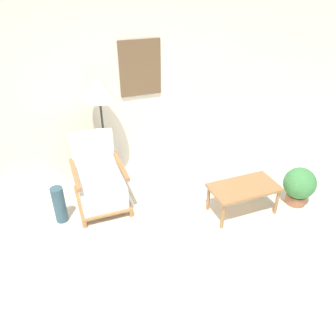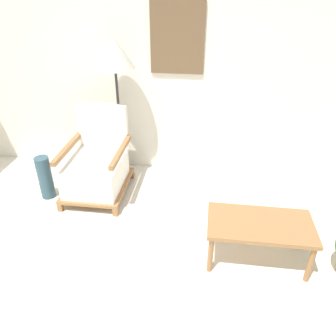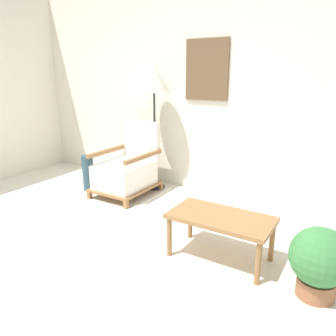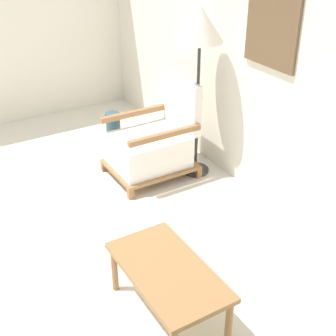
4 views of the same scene
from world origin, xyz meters
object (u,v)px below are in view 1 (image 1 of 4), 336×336
(potted_plant, at_px, (299,185))
(vase, at_px, (59,205))
(armchair, at_px, (100,183))
(coffee_table, at_px, (244,190))
(floor_lamp, at_px, (99,92))

(potted_plant, bearing_deg, vase, 165.76)
(armchair, distance_m, coffee_table, 1.82)
(coffee_table, bearing_deg, potted_plant, -7.64)
(coffee_table, relative_size, potted_plant, 1.63)
(vase, distance_m, potted_plant, 3.03)
(vase, relative_size, potted_plant, 0.92)
(armchair, height_order, vase, armchair)
(floor_lamp, distance_m, vase, 1.45)
(potted_plant, bearing_deg, coffee_table, 172.36)
(coffee_table, xyz_separation_m, potted_plant, (0.77, -0.10, -0.06))
(floor_lamp, xyz_separation_m, potted_plant, (2.23, -1.29, -1.09))
(armchair, relative_size, floor_lamp, 0.57)
(armchair, relative_size, coffee_table, 1.07)
(armchair, relative_size, potted_plant, 1.76)
(armchair, xyz_separation_m, coffee_table, (1.63, -0.81, 0.02))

